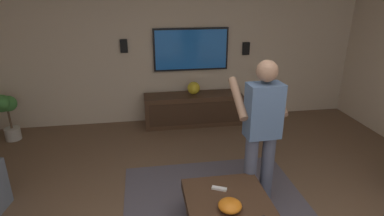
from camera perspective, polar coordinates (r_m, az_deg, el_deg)
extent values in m
cube|color=#C6B299|center=(5.63, -2.45, 11.54)|extent=(0.10, 6.60, 2.78)
cube|color=#422B1C|center=(3.15, 6.87, -17.61)|extent=(1.00, 0.80, 0.10)
cylinder|color=#422B1C|center=(3.67, 9.89, -15.39)|extent=(0.07, 0.07, 0.30)
cylinder|color=#422B1C|center=(3.54, -0.40, -16.59)|extent=(0.07, 0.07, 0.30)
cube|color=#422B1C|center=(5.63, 0.21, -0.21)|extent=(0.44, 1.70, 0.55)
cube|color=#352216|center=(5.43, 0.60, -1.06)|extent=(0.01, 1.56, 0.39)
cube|color=black|center=(5.58, -0.18, 10.45)|extent=(0.05, 1.30, 0.73)
cube|color=blue|center=(5.56, -0.14, 10.41)|extent=(0.01, 1.24, 0.67)
cylinder|color=#4C5166|center=(3.70, 13.29, -10.51)|extent=(0.14, 0.14, 0.82)
cylinder|color=#4C5166|center=(3.63, 10.36, -10.96)|extent=(0.14, 0.14, 0.82)
cube|color=slate|center=(3.35, 12.71, -0.49)|extent=(0.24, 0.37, 0.58)
sphere|color=#997056|center=(3.23, 13.30, 6.47)|extent=(0.22, 0.22, 0.22)
cylinder|color=#997056|center=(3.57, 14.90, 2.16)|extent=(0.48, 0.11, 0.37)
cylinder|color=#997056|center=(3.40, 8.23, 1.73)|extent=(0.48, 0.11, 0.37)
cube|color=white|center=(3.68, 10.33, 1.47)|extent=(0.04, 0.05, 0.16)
cylinder|color=#B7B2A8|center=(5.87, -29.39, -4.03)|extent=(0.23, 0.23, 0.20)
cylinder|color=brown|center=(5.77, -29.85, -1.67)|extent=(0.03, 0.03, 0.32)
sphere|color=#3D7F38|center=(5.72, -30.00, 0.69)|extent=(0.25, 0.25, 0.25)
sphere|color=#3D7F38|center=(5.74, -30.88, 0.70)|extent=(0.27, 0.27, 0.27)
sphere|color=#3D7F38|center=(5.60, -30.72, 0.80)|extent=(0.19, 0.19, 0.19)
ellipsoid|color=orange|center=(3.03, 6.81, -16.95)|extent=(0.22, 0.22, 0.10)
cube|color=white|center=(3.30, 4.90, -14.17)|extent=(0.11, 0.15, 0.02)
sphere|color=gold|center=(5.53, 0.30, 3.60)|extent=(0.22, 0.22, 0.22)
cube|color=black|center=(5.83, 9.64, 10.46)|extent=(0.06, 0.12, 0.22)
cube|color=black|center=(5.52, -12.11, 10.80)|extent=(0.06, 0.12, 0.22)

